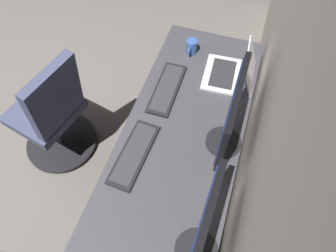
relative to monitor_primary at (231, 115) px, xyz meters
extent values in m
cube|color=beige|center=(0.06, 0.17, 0.31)|extent=(4.76, 0.10, 2.60)
cube|color=#38383D|center=(0.13, -0.23, -0.28)|extent=(1.98, 0.67, 0.03)
cylinder|color=silver|center=(-0.80, -0.51, -0.64)|extent=(0.05, 0.05, 0.70)
cylinder|color=silver|center=(-0.80, 0.04, -0.64)|extent=(0.05, 0.05, 0.70)
cube|color=silver|center=(0.62, -0.46, -0.65)|extent=(0.37, 0.01, 0.61)
cylinder|color=black|center=(0.00, 0.00, -0.26)|extent=(0.20, 0.20, 0.01)
cylinder|color=black|center=(0.00, 0.00, -0.20)|extent=(0.04, 0.04, 0.10)
cube|color=black|center=(0.00, 0.00, 0.02)|extent=(0.48, 0.03, 0.35)
cube|color=#19234C|center=(0.00, -0.01, 0.02)|extent=(0.44, 0.01, 0.31)
cylinder|color=black|center=(0.60, 0.01, -0.26)|extent=(0.20, 0.20, 0.01)
cylinder|color=black|center=(0.60, 0.01, -0.20)|extent=(0.04, 0.04, 0.10)
cube|color=black|center=(0.60, 0.01, 0.01)|extent=(0.52, 0.05, 0.33)
cube|color=#19234C|center=(0.60, -0.01, 0.01)|extent=(0.48, 0.02, 0.29)
cube|color=silver|center=(-0.49, -0.11, -0.26)|extent=(0.32, 0.25, 0.01)
cube|color=#262628|center=(-0.49, -0.11, -0.25)|extent=(0.26, 0.16, 0.00)
cube|color=silver|center=(-0.50, 0.04, -0.15)|extent=(0.31, 0.10, 0.21)
cube|color=#4C1960|center=(-0.50, 0.04, -0.15)|extent=(0.28, 0.08, 0.18)
cube|color=black|center=(-0.27, -0.42, -0.26)|extent=(0.42, 0.14, 0.02)
cube|color=#2D2D30|center=(-0.27, -0.42, -0.24)|extent=(0.38, 0.11, 0.00)
cube|color=black|center=(0.23, -0.44, -0.26)|extent=(0.43, 0.16, 0.02)
cube|color=#2D2D30|center=(0.23, -0.44, -0.24)|extent=(0.38, 0.13, 0.00)
cylinder|color=#335193|center=(-0.63, -0.36, -0.22)|extent=(0.08, 0.08, 0.10)
torus|color=#335193|center=(-0.59, -0.36, -0.21)|extent=(0.06, 0.01, 0.06)
cube|color=#383D56|center=(-0.02, -1.24, -0.53)|extent=(0.52, 0.51, 0.07)
cube|color=#383D56|center=(0.02, -1.04, -0.25)|extent=(0.41, 0.21, 0.50)
cylinder|color=black|center=(-0.02, -1.24, -0.75)|extent=(0.05, 0.05, 0.37)
cylinder|color=black|center=(-0.02, -1.24, -0.95)|extent=(0.56, 0.56, 0.03)
camera|label=1|loc=(0.92, -0.03, 1.24)|focal=33.10mm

